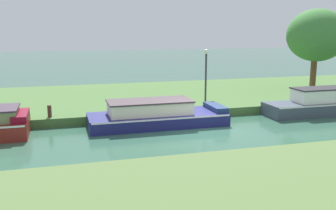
# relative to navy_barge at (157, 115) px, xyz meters

# --- Properties ---
(ground_plane) EXTENTS (120.00, 120.00, 0.00)m
(ground_plane) POSITION_rel_navy_barge_xyz_m (1.77, -1.20, -0.48)
(ground_plane) COLOR #325D48
(riverbank_far) EXTENTS (72.00, 10.00, 0.40)m
(riverbank_far) POSITION_rel_navy_barge_xyz_m (1.77, 5.80, -0.28)
(riverbank_far) COLOR #476B35
(riverbank_far) RESTS_ON ground_plane
(navy_barge) EXTENTS (6.11, 2.11, 1.16)m
(navy_barge) POSITION_rel_navy_barge_xyz_m (0.00, 0.00, 0.00)
(navy_barge) COLOR navy
(navy_barge) RESTS_ON ground_plane
(slate_narrowboat) EXTENTS (7.52, 1.63, 1.34)m
(slate_narrowboat) POSITION_rel_navy_barge_xyz_m (9.36, 0.00, 0.07)
(slate_narrowboat) COLOR #3F4857
(slate_narrowboat) RESTS_ON ground_plane
(willow_tree_left) EXTENTS (3.79, 3.47, 5.03)m
(willow_tree_left) POSITION_rel_navy_barge_xyz_m (11.39, 4.51, 3.32)
(willow_tree_left) COLOR brown
(willow_tree_left) RESTS_ON riverbank_far
(lamp_post) EXTENTS (0.24, 0.24, 2.79)m
(lamp_post) POSITION_rel_navy_barge_xyz_m (3.35, 2.66, 1.69)
(lamp_post) COLOR #333338
(lamp_post) RESTS_ON riverbank_far
(mooring_post_near) EXTENTS (0.18, 0.18, 0.53)m
(mooring_post_near) POSITION_rel_navy_barge_xyz_m (-4.57, 1.24, 0.19)
(mooring_post_near) COLOR #4C2D22
(mooring_post_near) RESTS_ON riverbank_far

